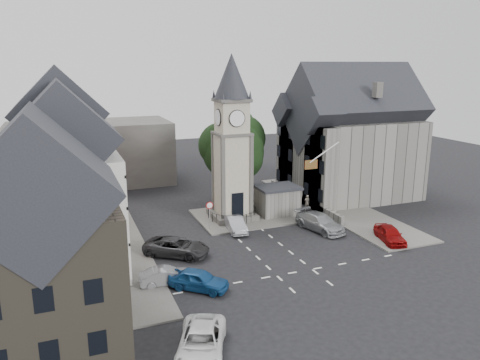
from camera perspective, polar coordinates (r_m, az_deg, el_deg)
name	(u,v)px	position (r m, az deg, el deg)	size (l,w,h in m)	color
ground	(265,247)	(40.64, 3.02, -8.11)	(120.00, 120.00, 0.00)	black
pavement_west	(107,241)	(43.14, -15.87, -7.20)	(6.00, 30.00, 0.14)	#595651
pavement_east	(334,205)	(52.73, 11.38, -3.04)	(6.00, 26.00, 0.14)	#595651
central_island	(246,216)	(48.06, 0.73, -4.43)	(10.00, 8.00, 0.16)	#595651
road_markings	(295,272)	(36.12, 6.68, -11.12)	(20.00, 8.00, 0.01)	silver
clock_tower	(232,139)	(45.61, -0.99, 4.97)	(4.86, 4.86, 16.25)	#4C4944
stone_shelter	(277,200)	(48.47, 4.58, -2.50)	(4.30, 3.30, 3.08)	#615F59
town_tree	(233,142)	(51.11, -0.84, 4.66)	(7.20, 7.20, 10.80)	black
warning_sign_post	(210,210)	(43.65, -3.73, -3.70)	(0.70, 0.19, 2.85)	black
terrace_pink	(62,152)	(50.99, -20.87, 3.26)	(8.10, 7.60, 12.80)	#D79494
terrace_cream	(64,167)	(43.13, -20.68, 1.46)	(8.10, 7.60, 12.80)	beige
terrace_tudor	(67,195)	(35.44, -20.35, -1.77)	(8.10, 7.60, 12.00)	silver
building_sw_stone	(43,257)	(27.17, -22.88, -8.62)	(8.60, 7.60, 10.40)	#4B4438
backdrop_west	(91,154)	(63.36, -17.70, 3.09)	(20.00, 10.00, 8.00)	#4C4944
east_building	(349,144)	(55.72, 13.16, 4.33)	(14.40, 11.40, 12.60)	#615F59
east_boundary_wall	(303,200)	(52.87, 7.68, -2.41)	(0.40, 16.00, 0.90)	#615F59
flagpole	(324,152)	(45.72, 10.25, 3.35)	(3.68, 0.10, 2.74)	white
car_west_blue	(199,280)	(33.27, -5.07, -12.02)	(1.71, 4.25, 1.45)	navy
car_west_silver	(166,276)	(34.28, -8.95, -11.49)	(1.33, 3.81, 1.26)	gray
car_west_grey	(177,247)	(38.87, -7.74, -8.09)	(2.47, 5.37, 1.49)	#29292B
car_island_silver	(235,224)	(43.92, -0.59, -5.41)	(1.44, 4.12, 1.36)	#9FA0A8
car_island_east	(320,222)	(44.76, 9.72, -5.10)	(2.20, 5.41, 1.57)	#93979B
car_east_red	(390,234)	(43.40, 17.81, -6.30)	(1.70, 4.23, 1.44)	maroon
van_sw_white	(201,343)	(26.66, -4.74, -19.15)	(2.43, 5.27, 1.47)	silver
pedestrian	(307,202)	(50.64, 8.17, -2.73)	(0.60, 0.39, 1.64)	#BEB49D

